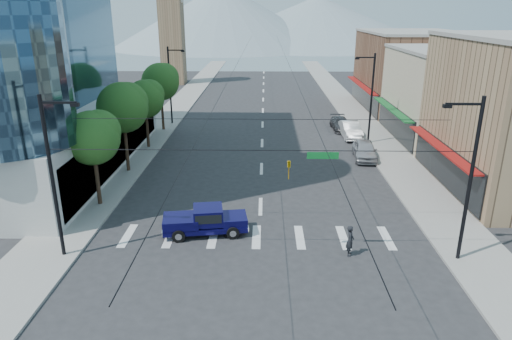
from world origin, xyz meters
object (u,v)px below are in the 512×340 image
Objects in this scene: pedestrian at (350,241)px; parked_car_near at (365,150)px; pickup_truck at (205,220)px; parked_car_far at (341,124)px; parked_car_mid at (350,130)px.

pedestrian reaches higher than parked_car_near.
pickup_truck reaches higher than parked_car_far.
parked_car_near reaches higher than parked_car_mid.
pickup_truck is at bearing -125.20° from parked_car_near.
parked_car_mid is (4.40, 24.90, -0.05)m from pedestrian.
parked_car_mid is 3.32m from parked_car_far.
pedestrian reaches higher than parked_car_mid.
parked_car_near is at bearing 41.57° from pickup_truck.
parked_car_near is 10.69m from parked_car_far.
pedestrian is 18.03m from parked_car_near.
parked_car_far is at bearing 97.71° from parked_car_near.
parked_car_far is (-0.52, 10.68, -0.14)m from parked_car_near.
parked_car_far is (-0.52, 3.27, -0.14)m from parked_car_mid.
parked_car_near reaches higher than parked_car_far.
pickup_truck is 1.04× the size of parked_car_mid.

